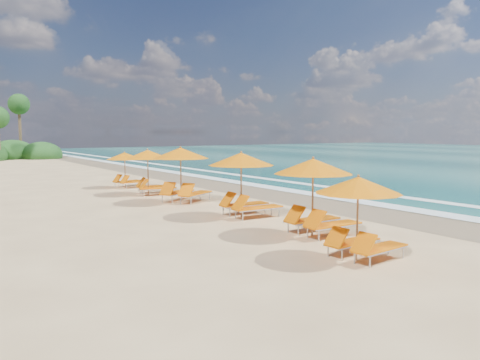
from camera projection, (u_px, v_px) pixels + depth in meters
name	position (u px, v px, depth m)	size (l,w,h in m)	color
ground	(240.00, 207.00, 20.57)	(160.00, 160.00, 0.00)	#D2B47B
wet_sand	(306.00, 199.00, 22.85)	(4.00, 160.00, 0.01)	#80694C
surf_foam	(344.00, 194.00, 24.38)	(4.00, 160.00, 0.01)	white
station_0	(362.00, 212.00, 11.97)	(2.50, 2.33, 2.25)	olive
station_1	(317.00, 191.00, 14.80)	(2.84, 2.64, 2.56)	olive
station_2	(246.00, 180.00, 18.04)	(2.93, 2.74, 2.60)	olive
station_3	(183.00, 171.00, 21.76)	(3.59, 3.59, 2.68)	olive
station_4	(151.00, 169.00, 24.53)	(3.00, 2.89, 2.45)	olive
station_5	(127.00, 167.00, 27.59)	(2.59, 2.47, 2.18)	olive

